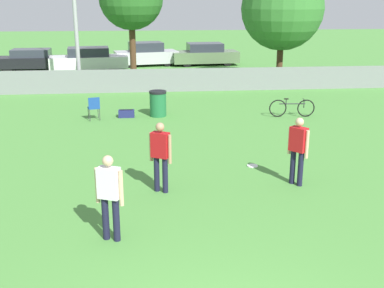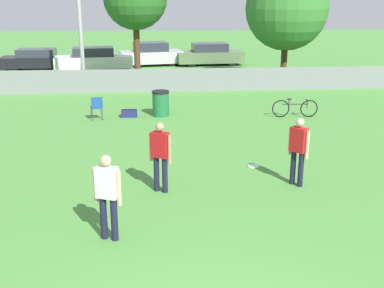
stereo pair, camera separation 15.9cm
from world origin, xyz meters
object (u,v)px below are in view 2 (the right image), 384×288
at_px(player_thrower_red, 160,152).
at_px(parked_car_olive, 210,54).
at_px(trash_bin, 161,103).
at_px(player_receiver_white, 107,192).
at_px(folding_chair_sideline, 97,106).
at_px(parked_car_dark, 37,60).
at_px(tree_far_right, 287,9).
at_px(parked_car_silver, 151,54).
at_px(frisbee_disc, 253,166).
at_px(gear_bag_sideline, 129,113).
at_px(bicycle_sideline, 295,108).
at_px(parked_car_white, 94,59).
at_px(player_defender_red, 298,147).

relative_size(player_thrower_red, parked_car_olive, 0.38).
height_order(player_thrower_red, trash_bin, player_thrower_red).
bearing_deg(player_receiver_white, folding_chair_sideline, 120.29).
bearing_deg(player_thrower_red, parked_car_dark, 139.58).
height_order(tree_far_right, parked_car_dark, tree_far_right).
distance_m(parked_car_dark, parked_car_silver, 7.11).
height_order(frisbee_disc, gear_bag_sideline, gear_bag_sideline).
distance_m(frisbee_disc, gear_bag_sideline, 6.84).
height_order(bicycle_sideline, parked_car_white, parked_car_white).
height_order(player_receiver_white, frisbee_disc, player_receiver_white).
xyz_separation_m(player_defender_red, folding_chair_sideline, (-5.47, 6.85, -0.45)).
relative_size(frisbee_disc, parked_car_olive, 0.07).
bearing_deg(player_defender_red, player_receiver_white, -100.23).
bearing_deg(player_receiver_white, frisbee_disc, 69.67).
height_order(player_thrower_red, parked_car_olive, player_thrower_red).
relative_size(player_receiver_white, gear_bag_sideline, 2.83).
bearing_deg(bicycle_sideline, player_receiver_white, -120.31).
distance_m(bicycle_sideline, parked_car_white, 15.26).
bearing_deg(parked_car_white, parked_car_olive, 9.08).
xyz_separation_m(player_defender_red, parked_car_silver, (-3.49, 21.19, -0.25)).
height_order(bicycle_sideline, gear_bag_sideline, bicycle_sideline).
bearing_deg(parked_car_white, frisbee_disc, -77.26).
xyz_separation_m(trash_bin, parked_car_silver, (-0.37, 13.92, 0.22)).
relative_size(player_thrower_red, gear_bag_sideline, 2.83).
bearing_deg(gear_bag_sideline, bicycle_sideline, -5.02).
height_order(tree_far_right, frisbee_disc, tree_far_right).
distance_m(tree_far_right, parked_car_silver, 10.53).
bearing_deg(player_thrower_red, player_receiver_white, -84.62).
xyz_separation_m(player_thrower_red, parked_car_silver, (-0.23, 21.32, -0.25)).
bearing_deg(trash_bin, player_receiver_white, -96.81).
xyz_separation_m(trash_bin, gear_bag_sideline, (-1.20, -0.06, -0.35)).
bearing_deg(player_thrower_red, parked_car_silver, 120.26).
distance_m(player_receiver_white, parked_car_olive, 23.94).
height_order(player_defender_red, parked_car_olive, player_defender_red).
bearing_deg(frisbee_disc, gear_bag_sideline, 121.34).
bearing_deg(bicycle_sideline, frisbee_disc, -112.67).
bearing_deg(frisbee_disc, parked_car_dark, 117.92).
xyz_separation_m(trash_bin, parked_car_white, (-3.83, 11.81, 0.21)).
height_order(gear_bag_sideline, parked_car_white, parked_car_white).
relative_size(player_defender_red, parked_car_white, 0.35).
bearing_deg(parked_car_silver, player_thrower_red, -100.14).
distance_m(player_thrower_red, parked_car_dark, 20.98).
relative_size(player_defender_red, player_receiver_white, 1.00).
xyz_separation_m(tree_far_right, player_thrower_red, (-6.61, -13.92, -2.80)).
height_order(frisbee_disc, parked_car_dark, parked_car_dark).
height_order(gear_bag_sideline, parked_car_olive, parked_car_olive).
bearing_deg(player_defender_red, folding_chair_sideline, 179.43).
xyz_separation_m(player_defender_red, parked_car_olive, (0.36, 21.13, -0.28)).
distance_m(trash_bin, gear_bag_sideline, 1.25).
relative_size(player_defender_red, gear_bag_sideline, 2.83).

